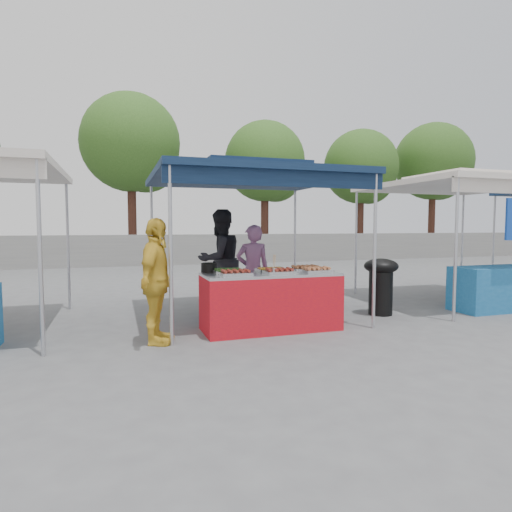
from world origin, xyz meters
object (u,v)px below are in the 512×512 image
object	(u,v)px
vendor_table	(271,301)
customer_person	(156,281)
vendor_woman	(253,271)
wok_burner	(381,281)
helper_man	(220,260)
cooking_pot	(209,268)

from	to	relation	value
vendor_table	customer_person	xyz separation A→B (m)	(-1.67, -0.25, 0.40)
vendor_table	vendor_woman	size ratio (longest dim) A/B	1.28
vendor_woman	wok_burner	bearing A→B (deg)	173.81
vendor_table	wok_burner	distance (m)	2.23
helper_man	cooking_pot	bearing A→B (deg)	45.96
helper_man	customer_person	distance (m)	2.31
vendor_table	customer_person	world-z (taller)	customer_person
cooking_pot	vendor_woman	size ratio (longest dim) A/B	0.15
wok_burner	customer_person	world-z (taller)	customer_person
wok_burner	vendor_woman	bearing A→B (deg)	-171.11
vendor_table	cooking_pot	xyz separation A→B (m)	(-0.85, 0.34, 0.49)
wok_burner	customer_person	bearing A→B (deg)	-147.49
vendor_table	wok_burner	xyz separation A→B (m)	(2.19, 0.43, 0.16)
customer_person	helper_man	bearing A→B (deg)	-13.11
cooking_pot	helper_man	bearing A→B (deg)	70.06
wok_burner	vendor_woman	xyz separation A→B (m)	(-2.16, 0.53, 0.20)
vendor_table	customer_person	size ratio (longest dim) A/B	1.22
vendor_table	vendor_woman	bearing A→B (deg)	88.47
cooking_pot	vendor_table	bearing A→B (deg)	-22.00
helper_man	vendor_woman	bearing A→B (deg)	95.31
cooking_pot	helper_man	distance (m)	1.40
wok_burner	customer_person	xyz separation A→B (m)	(-3.86, -0.68, 0.24)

